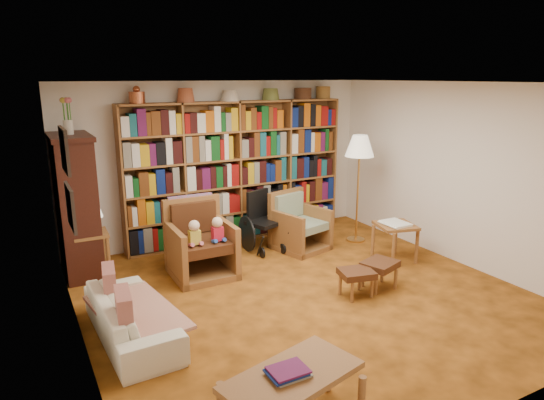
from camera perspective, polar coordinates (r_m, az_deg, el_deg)
floor at (r=5.99m, az=3.80°, el=-11.06°), size 5.00×5.00×0.00m
ceiling at (r=5.41m, az=4.25°, el=13.60°), size 5.00×5.00×0.00m
wall_back at (r=7.75m, az=-5.96°, el=4.51°), size 5.00×0.00×5.00m
wall_front at (r=3.80m, az=24.77°, el=-7.34°), size 5.00×0.00×5.00m
wall_left at (r=4.76m, az=-22.34°, el=-2.83°), size 0.00×5.00×5.00m
wall_right at (r=7.20m, az=21.09°, el=2.85°), size 0.00×5.00×5.00m
bookshelf at (r=7.69m, az=-4.07°, el=3.87°), size 3.60×0.30×2.42m
curio_cabinet at (r=6.79m, az=-22.04°, el=-0.47°), size 0.50×0.95×2.40m
framed_pictures at (r=4.97m, az=-22.91°, el=2.26°), size 0.03×0.52×0.97m
sofa at (r=5.19m, az=-16.19°, el=-13.02°), size 1.61×0.69×0.46m
sofa_throw at (r=5.17m, az=-15.69°, el=-12.25°), size 0.86×1.37×0.04m
cushion_left at (r=5.39m, az=-18.55°, el=-9.57°), size 0.18×0.41×0.40m
cushion_right at (r=4.77m, az=-16.98°, el=-12.73°), size 0.18×0.43×0.42m
side_table_lamp at (r=6.69m, az=-20.48°, el=-4.93°), size 0.43×0.43×0.62m
table_lamp at (r=6.56m, az=-20.85°, el=-0.92°), size 0.35×0.35×0.48m
armchair_leather at (r=6.54m, az=-8.63°, el=-5.08°), size 0.80×0.86×1.01m
armchair_sage at (r=7.44m, az=3.01°, el=-3.13°), size 0.87×0.88×0.87m
wheelchair at (r=7.35m, az=-1.24°, el=-2.73°), size 0.56×0.71×0.89m
floor_lamp at (r=7.59m, az=10.27°, el=5.77°), size 0.45×0.45×1.70m
side_table_papers at (r=7.05m, az=14.32°, el=-3.47°), size 0.62×0.62×0.58m
footstool_a at (r=5.92m, az=9.91°, el=-8.69°), size 0.46×0.41×0.33m
footstool_b at (r=6.19m, az=12.58°, el=-7.63°), size 0.51×0.47×0.35m
coffee_table at (r=3.83m, az=2.37°, el=-20.43°), size 1.15×0.77×0.49m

